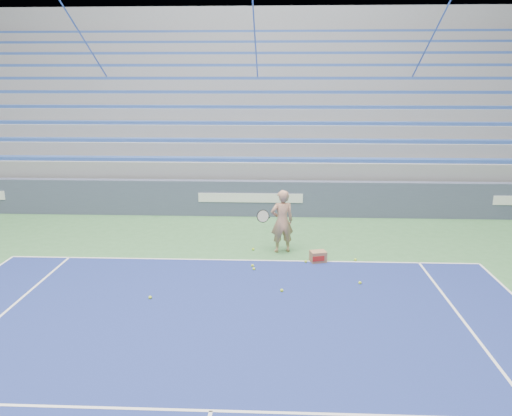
# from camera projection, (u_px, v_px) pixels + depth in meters

# --- Properties ---
(sponsor_barrier) EXTENTS (30.00, 0.32, 1.10)m
(sponsor_barrier) POSITION_uv_depth(u_px,v_px,m) (251.00, 198.00, 15.41)
(sponsor_barrier) COLOR #404762
(sponsor_barrier) RESTS_ON ground
(bleachers) EXTENTS (31.00, 9.15, 7.30)m
(bleachers) POSITION_uv_depth(u_px,v_px,m) (258.00, 123.00, 20.49)
(bleachers) COLOR gray
(bleachers) RESTS_ON ground
(tennis_player) EXTENTS (0.93, 0.87, 1.56)m
(tennis_player) POSITION_uv_depth(u_px,v_px,m) (282.00, 221.00, 12.09)
(tennis_player) COLOR tan
(tennis_player) RESTS_ON ground
(ball_box) EXTENTS (0.41, 0.35, 0.26)m
(ball_box) POSITION_uv_depth(u_px,v_px,m) (318.00, 257.00, 11.56)
(ball_box) COLOR #916646
(ball_box) RESTS_ON ground
(tennis_ball_0) EXTENTS (0.07, 0.07, 0.07)m
(tennis_ball_0) POSITION_uv_depth(u_px,v_px,m) (253.00, 249.00, 12.38)
(tennis_ball_0) COLOR #B9E02D
(tennis_ball_0) RESTS_ON ground
(tennis_ball_1) EXTENTS (0.07, 0.07, 0.07)m
(tennis_ball_1) POSITION_uv_depth(u_px,v_px,m) (360.00, 283.00, 10.33)
(tennis_ball_1) COLOR #B9E02D
(tennis_ball_1) RESTS_ON ground
(tennis_ball_2) EXTENTS (0.07, 0.07, 0.07)m
(tennis_ball_2) POSITION_uv_depth(u_px,v_px,m) (306.00, 262.00, 11.53)
(tennis_ball_2) COLOR #B9E02D
(tennis_ball_2) RESTS_ON ground
(tennis_ball_3) EXTENTS (0.07, 0.07, 0.07)m
(tennis_ball_3) POSITION_uv_depth(u_px,v_px,m) (254.00, 269.00, 11.09)
(tennis_ball_3) COLOR #B9E02D
(tennis_ball_3) RESTS_ON ground
(tennis_ball_4) EXTENTS (0.07, 0.07, 0.07)m
(tennis_ball_4) POSITION_uv_depth(u_px,v_px,m) (282.00, 290.00, 9.96)
(tennis_ball_4) COLOR #B9E02D
(tennis_ball_4) RESTS_ON ground
(tennis_ball_5) EXTENTS (0.07, 0.07, 0.07)m
(tennis_ball_5) POSITION_uv_depth(u_px,v_px,m) (355.00, 260.00, 11.64)
(tennis_ball_5) COLOR #B9E02D
(tennis_ball_5) RESTS_ON ground
(tennis_ball_6) EXTENTS (0.07, 0.07, 0.07)m
(tennis_ball_6) POSITION_uv_depth(u_px,v_px,m) (253.00, 266.00, 11.27)
(tennis_ball_6) COLOR #B9E02D
(tennis_ball_6) RESTS_ON ground
(tennis_ball_7) EXTENTS (0.07, 0.07, 0.07)m
(tennis_ball_7) POSITION_uv_depth(u_px,v_px,m) (150.00, 298.00, 9.64)
(tennis_ball_7) COLOR #B9E02D
(tennis_ball_7) RESTS_ON ground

